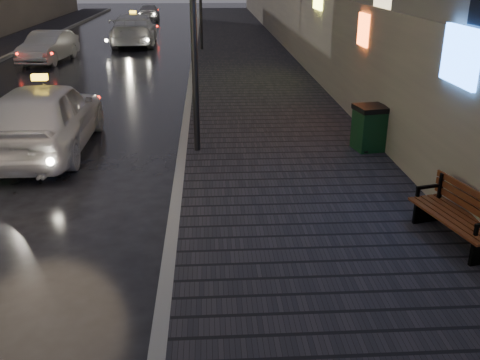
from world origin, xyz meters
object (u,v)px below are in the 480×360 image
object	(u,v)px
car_left_mid	(48,47)
taxi_mid	(134,29)
bench	(459,215)
trash_bin	(370,127)
taxi_near	(45,117)
car_far	(149,12)

from	to	relation	value
car_left_mid	taxi_mid	xyz separation A→B (m)	(3.19, 5.47, 0.16)
bench	trash_bin	world-z (taller)	trash_bin
bench	taxi_mid	world-z (taller)	taxi_mid
bench	taxi_near	bearing A→B (deg)	132.62
bench	car_far	distance (m)	38.67
taxi_near	car_far	distance (m)	32.57
bench	taxi_near	world-z (taller)	taxi_near
bench	car_left_mid	distance (m)	21.13
taxi_near	bench	bearing A→B (deg)	145.38
bench	trash_bin	distance (m)	4.45
taxi_mid	trash_bin	bearing A→B (deg)	108.70
trash_bin	taxi_near	size ratio (longest dim) A/B	0.21
trash_bin	taxi_near	world-z (taller)	taxi_near
car_left_mid	taxi_mid	world-z (taller)	taxi_mid
trash_bin	taxi_near	xyz separation A→B (m)	(-7.48, 0.75, 0.17)
bench	trash_bin	xyz separation A→B (m)	(-0.11, 4.45, 0.09)
bench	car_left_mid	world-z (taller)	car_left_mid
bench	trash_bin	bearing A→B (deg)	78.49
bench	car_left_mid	bearing A→B (deg)	108.33
taxi_near	taxi_mid	xyz separation A→B (m)	(-0.19, 18.32, -0.01)
taxi_mid	car_far	distance (m)	14.25
bench	car_far	size ratio (longest dim) A/B	0.47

